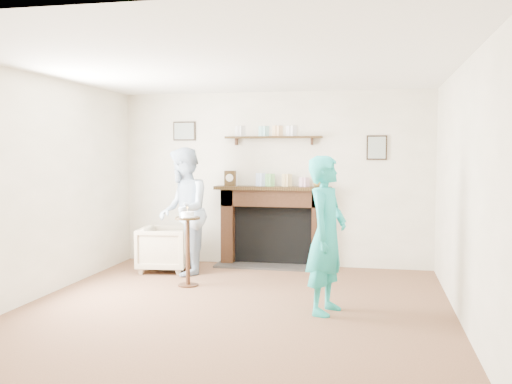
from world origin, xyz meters
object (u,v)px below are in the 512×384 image
armchair (165,271)px  man (184,274)px  woman (326,312)px  pedestal_table (188,237)px

armchair → man: 0.35m
woman → pedestal_table: size_ratio=1.65×
armchair → pedestal_table: bearing=-150.1°
man → pedestal_table: pedestal_table is taller
man → armchair: bearing=-132.9°
man → woman: (2.03, -1.47, 0.00)m
armchair → woman: size_ratio=0.42×
woman → pedestal_table: (-1.76, 0.83, 0.60)m
pedestal_table → woman: bearing=-25.3°
armchair → pedestal_table: pedestal_table is taller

